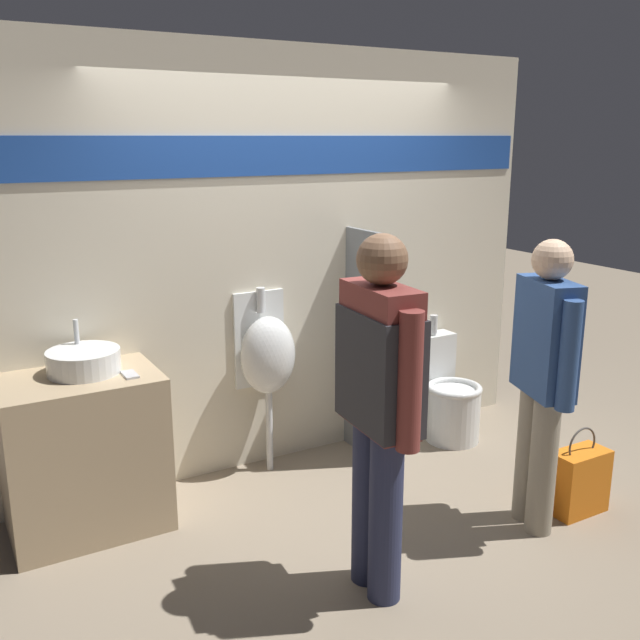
% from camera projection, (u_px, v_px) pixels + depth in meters
% --- Properties ---
extents(ground_plane, '(16.00, 16.00, 0.00)m').
position_uv_depth(ground_plane, '(333.00, 487.00, 4.49)').
color(ground_plane, gray).
extents(display_wall, '(3.80, 0.07, 2.70)m').
position_uv_depth(display_wall, '(287.00, 260.00, 4.65)').
color(display_wall, beige).
rests_on(display_wall, ground_plane).
extents(sink_counter, '(0.84, 0.57, 0.89)m').
position_uv_depth(sink_counter, '(84.00, 454.00, 3.93)').
color(sink_counter, tan).
rests_on(sink_counter, ground_plane).
extents(sink_basin, '(0.39, 0.39, 0.27)m').
position_uv_depth(sink_basin, '(84.00, 361.00, 3.87)').
color(sink_basin, silver).
rests_on(sink_basin, sink_counter).
extents(cell_phone, '(0.07, 0.14, 0.01)m').
position_uv_depth(cell_phone, '(130.00, 375.00, 3.84)').
color(cell_phone, '#B7B7BC').
rests_on(cell_phone, sink_counter).
extents(divider_near_counter, '(0.03, 0.47, 1.55)m').
position_uv_depth(divider_near_counter, '(365.00, 346.00, 4.79)').
color(divider_near_counter, slate).
rests_on(divider_near_counter, ground_plane).
extents(urinal_near_counter, '(0.37, 0.27, 1.21)m').
position_uv_depth(urinal_near_counter, '(267.00, 355.00, 4.55)').
color(urinal_near_counter, silver).
rests_on(urinal_near_counter, ground_plane).
extents(toilet, '(0.40, 0.56, 0.88)m').
position_uv_depth(toilet, '(448.00, 398.00, 5.17)').
color(toilet, silver).
rests_on(toilet, ground_plane).
extents(person_in_vest, '(0.25, 0.61, 1.74)m').
position_uv_depth(person_in_vest, '(379.00, 393.00, 3.24)').
color(person_in_vest, '#282D4C').
rests_on(person_in_vest, ground_plane).
extents(person_with_lanyard, '(0.30, 0.55, 1.63)m').
position_uv_depth(person_with_lanyard, '(543.00, 374.00, 3.84)').
color(person_with_lanyard, gray).
rests_on(person_with_lanyard, ground_plane).
extents(shopping_bag, '(0.34, 0.19, 0.53)m').
position_uv_depth(shopping_bag, '(579.00, 481.00, 4.15)').
color(shopping_bag, orange).
rests_on(shopping_bag, ground_plane).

